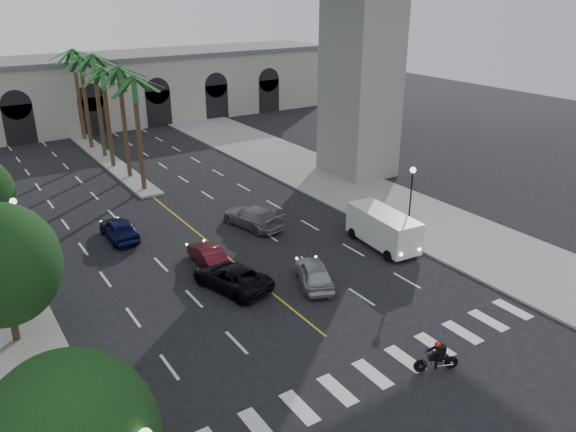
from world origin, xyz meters
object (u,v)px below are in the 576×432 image
object	(u,v)px
motorcycle_rider	(438,357)
car_a	(314,273)
car_d	(253,217)
car_e	(119,229)
car_b	(208,255)
car_c	(231,277)
cargo_van	(383,228)
traffic_signal_far	(94,382)
lamp_post_right	(411,198)
lamp_post_left_far	(19,233)

from	to	relation	value
motorcycle_rider	car_a	size ratio (longest dim) A/B	0.46
car_d	car_e	xyz separation A→B (m)	(-8.79, 3.17, 0.01)
car_b	car_e	world-z (taller)	car_e
car_c	car_d	world-z (taller)	car_d
cargo_van	car_c	bearing A→B (deg)	-178.09
car_a	car_d	size ratio (longest dim) A/B	0.83
car_e	cargo_van	xyz separation A→B (m)	(14.41, -10.88, 0.59)
motorcycle_rider	cargo_van	xyz separation A→B (m)	(6.85, 11.25, 0.66)
car_a	traffic_signal_far	bearing A→B (deg)	43.49
car_a	lamp_post_right	bearing A→B (deg)	-148.42
traffic_signal_far	car_b	bearing A→B (deg)	47.87
car_d	car_e	size ratio (longest dim) A/B	1.16
motorcycle_rider	car_e	size ratio (longest dim) A/B	0.44
car_b	lamp_post_left_far	bearing A→B (deg)	-16.56
car_a	car_c	distance (m)	4.81
traffic_signal_far	car_a	xyz separation A→B (m)	(13.91, 5.18, -1.78)
lamp_post_left_far	car_a	bearing A→B (deg)	-33.62
car_c	lamp_post_left_far	bearing A→B (deg)	-51.34
car_d	motorcycle_rider	bearing A→B (deg)	74.77
motorcycle_rider	car_e	distance (m)	23.39
lamp_post_right	car_b	xyz separation A→B (m)	(-12.90, 4.33, -2.56)
lamp_post_right	car_c	bearing A→B (deg)	175.76
car_e	cargo_van	bearing A→B (deg)	142.82
lamp_post_right	car_d	size ratio (longest dim) A/B	1.03
car_a	cargo_van	world-z (taller)	cargo_van
car_c	traffic_signal_far	bearing A→B (deg)	22.05
motorcycle_rider	car_a	xyz separation A→B (m)	(-0.04, 9.56, 0.04)
lamp_post_right	car_b	distance (m)	13.85
lamp_post_right	traffic_signal_far	distance (m)	23.62
car_c	cargo_van	xyz separation A→B (m)	(11.12, -0.58, 0.63)
car_d	lamp_post_left_far	bearing A→B (deg)	-11.19
car_a	car_e	xyz separation A→B (m)	(-7.53, 12.57, 0.03)
car_a	car_c	xyz separation A→B (m)	(-4.24, 2.28, -0.02)
lamp_post_right	traffic_signal_far	world-z (taller)	lamp_post_right
car_a	car_c	world-z (taller)	car_a
motorcycle_rider	car_c	bearing A→B (deg)	133.67
car_c	lamp_post_right	bearing A→B (deg)	160.15
car_e	car_d	bearing A→B (deg)	160.06
lamp_post_right	cargo_van	size ratio (longest dim) A/B	0.92
lamp_post_right	car_a	bearing A→B (deg)	-171.48
motorcycle_rider	cargo_van	size ratio (longest dim) A/B	0.34
cargo_van	car_e	bearing A→B (deg)	147.87
traffic_signal_far	lamp_post_left_far	bearing A→B (deg)	90.40
lamp_post_left_far	car_e	bearing A→B (deg)	26.67
car_c	car_d	distance (m)	9.00
lamp_post_left_far	car_b	distance (m)	10.86
car_c	car_e	bearing A→B (deg)	-87.88
lamp_post_right	car_d	world-z (taller)	lamp_post_right
lamp_post_right	cargo_van	xyz separation A→B (m)	(-1.90, 0.38, -1.87)
traffic_signal_far	car_e	world-z (taller)	traffic_signal_far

